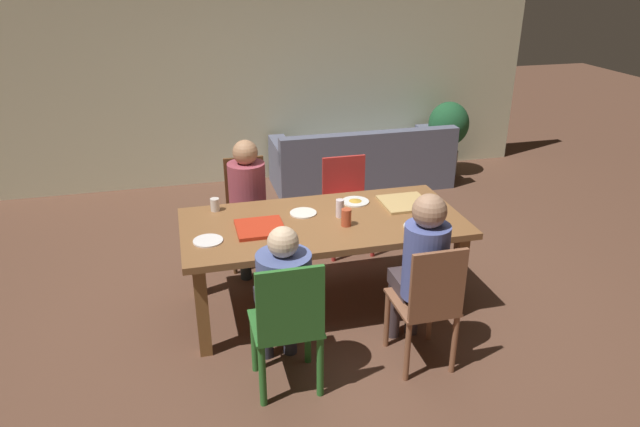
# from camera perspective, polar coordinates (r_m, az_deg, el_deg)

# --- Properties ---
(ground_plane) EXTENTS (20.00, 20.00, 0.00)m
(ground_plane) POSITION_cam_1_polar(r_m,az_deg,el_deg) (4.88, 0.29, -8.94)
(ground_plane) COLOR brown
(back_wall) EXTENTS (7.08, 0.12, 2.64)m
(back_wall) POSITION_cam_1_polar(r_m,az_deg,el_deg) (7.36, -6.11, 13.37)
(back_wall) COLOR beige
(back_wall) RESTS_ON ground
(dining_table) EXTENTS (2.19, 1.04, 0.77)m
(dining_table) POSITION_cam_1_polar(r_m,az_deg,el_deg) (4.55, 0.31, -1.70)
(dining_table) COLOR brown
(dining_table) RESTS_ON ground
(chair_0) EXTENTS (0.44, 0.42, 0.98)m
(chair_0) POSITION_cam_1_polar(r_m,az_deg,el_deg) (3.73, -3.19, -10.94)
(chair_0) COLOR #2E722D
(chair_0) RESTS_ON ground
(person_0) EXTENTS (0.35, 0.54, 1.16)m
(person_0) POSITION_cam_1_polar(r_m,az_deg,el_deg) (3.76, -3.69, -7.52)
(person_0) COLOR #32313F
(person_0) RESTS_ON ground
(chair_1) EXTENTS (0.38, 0.39, 0.99)m
(chair_1) POSITION_cam_1_polar(r_m,az_deg,el_deg) (5.39, -7.22, 0.81)
(chair_1) COLOR brown
(chair_1) RESTS_ON ground
(person_1) EXTENTS (0.33, 0.50, 1.20)m
(person_1) POSITION_cam_1_polar(r_m,az_deg,el_deg) (5.20, -7.10, 1.89)
(person_1) COLOR #2E3C43
(person_1) RESTS_ON ground
(chair_2) EXTENTS (0.40, 0.45, 0.97)m
(chair_2) POSITION_cam_1_polar(r_m,az_deg,el_deg) (3.99, 10.62, -8.60)
(chair_2) COLOR brown
(chair_2) RESTS_ON ground
(person_2) EXTENTS (0.31, 0.51, 1.27)m
(person_2) POSITION_cam_1_polar(r_m,az_deg,el_deg) (4.00, 9.97, -4.83)
(person_2) COLOR #423539
(person_2) RESTS_ON ground
(chair_3) EXTENTS (0.45, 0.40, 0.91)m
(chair_3) POSITION_cam_1_polar(r_m,az_deg,el_deg) (5.59, 2.60, 1.48)
(chair_3) COLOR #BA2F2A
(chair_3) RESTS_ON ground
(pizza_box_0) EXTENTS (0.38, 0.38, 0.02)m
(pizza_box_0) POSITION_cam_1_polar(r_m,az_deg,el_deg) (4.86, 8.35, 1.05)
(pizza_box_0) COLOR tan
(pizza_box_0) RESTS_ON dining_table
(pizza_box_1) EXTENTS (0.36, 0.36, 0.03)m
(pizza_box_1) POSITION_cam_1_polar(r_m,az_deg,el_deg) (4.38, -5.92, -1.43)
(pizza_box_1) COLOR red
(pizza_box_1) RESTS_ON dining_table
(plate_0) EXTENTS (0.21, 0.21, 0.01)m
(plate_0) POSITION_cam_1_polar(r_m,az_deg,el_deg) (4.63, -1.66, 0.05)
(plate_0) COLOR white
(plate_0) RESTS_ON dining_table
(plate_1) EXTENTS (0.25, 0.25, 0.01)m
(plate_1) POSITION_cam_1_polar(r_m,az_deg,el_deg) (4.46, 9.84, -1.28)
(plate_1) COLOR white
(plate_1) RESTS_ON dining_table
(plate_2) EXTENTS (0.23, 0.23, 0.03)m
(plate_2) POSITION_cam_1_polar(r_m,az_deg,el_deg) (4.85, 3.50, 1.22)
(plate_2) COLOR white
(plate_2) RESTS_ON dining_table
(plate_3) EXTENTS (0.22, 0.22, 0.01)m
(plate_3) POSITION_cam_1_polar(r_m,az_deg,el_deg) (4.25, -10.97, -2.65)
(plate_3) COLOR white
(plate_3) RESTS_ON dining_table
(drinking_glass_0) EXTENTS (0.07, 0.07, 0.14)m
(drinking_glass_0) POSITION_cam_1_polar(r_m,az_deg,el_deg) (4.55, 1.98, 0.52)
(drinking_glass_0) COLOR silver
(drinking_glass_0) RESTS_ON dining_table
(drinking_glass_1) EXTENTS (0.08, 0.08, 0.14)m
(drinking_glass_1) POSITION_cam_1_polar(r_m,az_deg,el_deg) (4.40, 2.61, -0.39)
(drinking_glass_1) COLOR #BA492B
(drinking_glass_1) RESTS_ON dining_table
(drinking_glass_2) EXTENTS (0.07, 0.07, 0.10)m
(drinking_glass_2) POSITION_cam_1_polar(r_m,az_deg,el_deg) (4.74, -10.31, 0.86)
(drinking_glass_2) COLOR silver
(drinking_glass_2) RESTS_ON dining_table
(couch) EXTENTS (2.19, 0.89, 0.78)m
(couch) POSITION_cam_1_polar(r_m,az_deg,el_deg) (7.31, 4.10, 4.88)
(couch) COLOR slate
(couch) RESTS_ON ground
(potted_plant) EXTENTS (0.52, 0.52, 0.97)m
(potted_plant) POSITION_cam_1_polar(r_m,az_deg,el_deg) (7.77, 12.51, 7.99)
(potted_plant) COLOR gray
(potted_plant) RESTS_ON ground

